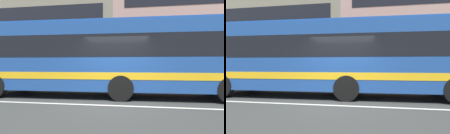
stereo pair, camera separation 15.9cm
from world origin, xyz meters
TOP-DOWN VIEW (x-y plane):
  - ground_plane at (0.00, 0.00)m, footprint 160.00×160.00m
  - lane_centre_line at (0.00, 0.00)m, footprint 60.00×0.16m
  - apartment_block_left at (-11.72, 14.34)m, footprint 20.27×10.16m
  - transit_bus at (-0.55, 2.05)m, footprint 11.44×2.88m

SIDE VIEW (x-z plane):
  - ground_plane at x=0.00m, z-range 0.00..0.00m
  - lane_centre_line at x=0.00m, z-range 0.00..0.01m
  - transit_bus at x=-0.55m, z-range 0.17..3.43m
  - apartment_block_left at x=-11.72m, z-range 0.00..9.36m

